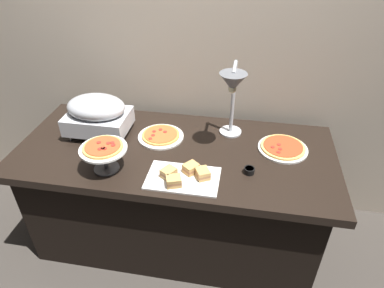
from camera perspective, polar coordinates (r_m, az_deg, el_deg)
ground_plane at (r=2.55m, az=-2.43°, el=-14.93°), size 8.00×8.00×0.00m
back_wall at (r=2.27m, az=-0.47°, el=15.65°), size 4.40×0.04×2.40m
buffet_table at (r=2.27m, az=-2.67°, el=-8.60°), size 1.90×0.84×0.76m
chafing_dish at (r=2.17m, az=-15.67°, el=4.97°), size 0.38×0.27×0.26m
heat_lamp at (r=1.89m, az=6.86°, el=9.28°), size 0.15×0.32×0.49m
pizza_plate_front at (r=2.13m, az=-5.27°, el=1.39°), size 0.29×0.29×0.03m
pizza_plate_center at (r=2.09m, az=15.04°, el=-0.60°), size 0.29×0.29×0.03m
pizza_plate_raised_stand at (r=1.86m, az=-14.67°, el=-1.04°), size 0.25×0.25×0.16m
sandwich_platter at (r=1.80m, az=-1.41°, el=-5.40°), size 0.38×0.24×0.06m
sauce_cup_near at (r=1.86m, az=9.61°, el=-4.39°), size 0.06×0.06×0.03m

